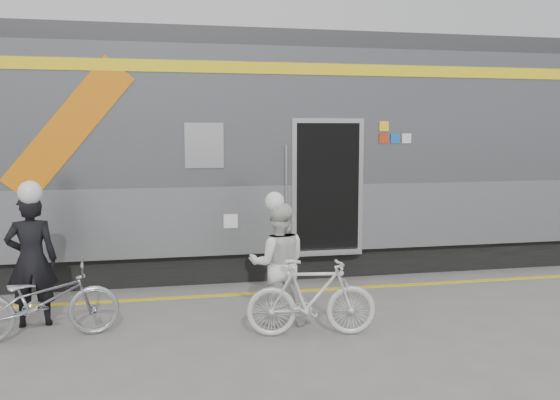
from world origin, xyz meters
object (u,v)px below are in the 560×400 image
object	(u,v)px
bicycle_left	(41,301)
woman	(278,264)
man	(32,260)
bicycle_right	(312,298)

from	to	relation	value
bicycle_left	woman	bearing A→B (deg)	-96.40
man	woman	distance (m)	3.13
woman	bicycle_right	bearing A→B (deg)	126.54
bicycle_left	bicycle_right	distance (m)	3.22
bicycle_left	bicycle_right	world-z (taller)	bicycle_right
woman	bicycle_left	bearing A→B (deg)	8.03
man	bicycle_right	bearing A→B (deg)	155.54
bicycle_left	bicycle_right	size ratio (longest dim) A/B	1.13
man	woman	size ratio (longest dim) A/B	1.08
man	woman	xyz separation A→B (m)	(3.08, -0.54, -0.07)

